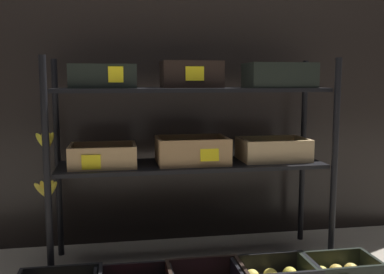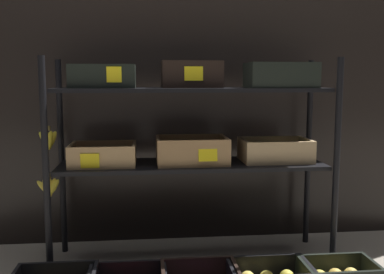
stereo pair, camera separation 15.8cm
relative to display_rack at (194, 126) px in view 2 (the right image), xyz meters
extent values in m
plane|color=gray|center=(-0.01, 0.00, -0.73)|extent=(10.00, 10.00, 0.00)
cube|color=black|center=(-0.01, 0.40, 0.28)|extent=(3.81, 0.12, 2.01)
cylinder|color=black|center=(-0.72, -0.19, -0.19)|extent=(0.03, 0.03, 1.08)
cylinder|color=black|center=(0.69, -0.19, -0.19)|extent=(0.03, 0.03, 1.08)
cylinder|color=black|center=(-0.72, 0.20, -0.19)|extent=(0.03, 0.03, 1.08)
cylinder|color=black|center=(0.69, 0.20, -0.19)|extent=(0.03, 0.03, 1.08)
cube|color=black|center=(-0.01, 0.00, -0.20)|extent=(1.38, 0.35, 0.02)
cube|color=black|center=(-0.01, 0.00, 0.19)|extent=(1.38, 0.35, 0.02)
cube|color=tan|center=(-0.47, 0.00, -0.19)|extent=(0.33, 0.25, 0.01)
cube|color=tan|center=(-0.47, -0.12, -0.13)|extent=(0.33, 0.02, 0.10)
cube|color=tan|center=(-0.47, 0.12, -0.13)|extent=(0.33, 0.02, 0.10)
cube|color=tan|center=(-0.63, 0.00, -0.13)|extent=(0.02, 0.22, 0.10)
cube|color=tan|center=(-0.31, 0.00, -0.13)|extent=(0.02, 0.22, 0.10)
sphere|color=#E1C456|center=(-0.52, -0.03, -0.15)|extent=(0.07, 0.07, 0.07)
sphere|color=gold|center=(-0.42, -0.03, -0.15)|extent=(0.07, 0.07, 0.07)
sphere|color=#DBBE54|center=(-0.52, 0.03, -0.15)|extent=(0.07, 0.07, 0.07)
sphere|color=#E0C34D|center=(-0.41, 0.03, -0.15)|extent=(0.07, 0.07, 0.07)
cube|color=yellow|center=(-0.52, -0.13, -0.15)|extent=(0.09, 0.01, 0.07)
cube|color=#A87F51|center=(-0.01, 0.00, -0.19)|extent=(0.37, 0.25, 0.01)
cube|color=#A87F51|center=(-0.01, -0.12, -0.12)|extent=(0.37, 0.02, 0.13)
cube|color=#A87F51|center=(-0.01, 0.12, -0.12)|extent=(0.37, 0.02, 0.13)
cube|color=#A87F51|center=(-0.19, 0.00, -0.12)|extent=(0.02, 0.22, 0.13)
cube|color=#A87F51|center=(0.16, 0.00, -0.12)|extent=(0.02, 0.22, 0.13)
ellipsoid|color=yellow|center=(-0.12, -0.05, -0.14)|extent=(0.06, 0.06, 0.08)
ellipsoid|color=yellow|center=(-0.05, -0.04, -0.14)|extent=(0.06, 0.06, 0.08)
ellipsoid|color=yellow|center=(0.02, -0.04, -0.14)|extent=(0.06, 0.06, 0.08)
ellipsoid|color=yellow|center=(0.09, -0.05, -0.14)|extent=(0.06, 0.06, 0.08)
ellipsoid|color=yellow|center=(-0.12, 0.03, -0.14)|extent=(0.06, 0.06, 0.08)
ellipsoid|color=yellow|center=(-0.05, 0.03, -0.14)|extent=(0.06, 0.06, 0.08)
ellipsoid|color=yellow|center=(0.02, 0.04, -0.14)|extent=(0.06, 0.06, 0.08)
ellipsoid|color=yellow|center=(0.09, 0.04, -0.14)|extent=(0.06, 0.06, 0.08)
cube|color=yellow|center=(0.05, -0.13, -0.13)|extent=(0.09, 0.01, 0.07)
cube|color=tan|center=(0.44, 0.02, -0.19)|extent=(0.36, 0.25, 0.01)
cube|color=tan|center=(0.44, -0.10, -0.13)|extent=(0.36, 0.02, 0.11)
cube|color=tan|center=(0.44, 0.13, -0.13)|extent=(0.36, 0.02, 0.11)
cube|color=tan|center=(0.27, 0.02, -0.13)|extent=(0.02, 0.22, 0.11)
cube|color=tan|center=(0.61, 0.02, -0.13)|extent=(0.02, 0.22, 0.11)
sphere|color=#86C034|center=(0.35, -0.02, -0.15)|extent=(0.07, 0.07, 0.07)
sphere|color=#8FC335|center=(0.44, -0.02, -0.15)|extent=(0.07, 0.07, 0.07)
sphere|color=#8EC131|center=(0.53, -0.01, -0.15)|extent=(0.07, 0.07, 0.07)
sphere|color=#7FC73D|center=(0.35, 0.06, -0.15)|extent=(0.07, 0.07, 0.07)
sphere|color=#90B236|center=(0.44, 0.05, -0.15)|extent=(0.07, 0.07, 0.07)
sphere|color=#83B936|center=(0.52, 0.05, -0.15)|extent=(0.07, 0.07, 0.07)
cube|color=black|center=(-0.46, -0.02, 0.21)|extent=(0.32, 0.20, 0.01)
cube|color=black|center=(-0.46, -0.12, 0.26)|extent=(0.32, 0.02, 0.10)
cube|color=black|center=(-0.46, 0.07, 0.26)|extent=(0.32, 0.02, 0.10)
cube|color=black|center=(-0.61, -0.02, 0.26)|extent=(0.02, 0.17, 0.10)
cube|color=black|center=(-0.31, -0.02, 0.26)|extent=(0.02, 0.17, 0.10)
sphere|color=orange|center=(-0.53, -0.05, 0.24)|extent=(0.06, 0.06, 0.06)
sphere|color=orange|center=(-0.46, -0.05, 0.24)|extent=(0.06, 0.06, 0.06)
sphere|color=orange|center=(-0.39, -0.04, 0.24)|extent=(0.06, 0.06, 0.06)
sphere|color=orange|center=(-0.53, 0.01, 0.24)|extent=(0.06, 0.06, 0.06)
sphere|color=orange|center=(-0.46, 0.01, 0.24)|extent=(0.06, 0.06, 0.06)
sphere|color=orange|center=(-0.38, 0.01, 0.24)|extent=(0.06, 0.06, 0.06)
cube|color=yellow|center=(-0.40, -0.13, 0.27)|extent=(0.07, 0.01, 0.07)
cube|color=black|center=(-0.01, 0.03, 0.21)|extent=(0.31, 0.20, 0.01)
cube|color=black|center=(-0.01, -0.07, 0.27)|extent=(0.31, 0.02, 0.12)
cube|color=black|center=(-0.01, 0.12, 0.27)|extent=(0.31, 0.02, 0.12)
cube|color=black|center=(-0.16, 0.03, 0.27)|extent=(0.02, 0.17, 0.12)
cube|color=black|center=(0.13, 0.03, 0.27)|extent=(0.02, 0.17, 0.12)
sphere|color=orange|center=(-0.07, 0.00, 0.25)|extent=(0.07, 0.07, 0.07)
sphere|color=orange|center=(0.03, 0.00, 0.25)|extent=(0.07, 0.07, 0.07)
sphere|color=orange|center=(-0.06, 0.05, 0.25)|extent=(0.07, 0.07, 0.07)
sphere|color=orange|center=(0.03, 0.05, 0.25)|extent=(0.07, 0.07, 0.07)
cube|color=yellow|center=(-0.01, -0.08, 0.27)|extent=(0.09, 0.00, 0.07)
cube|color=black|center=(0.44, -0.05, 0.21)|extent=(0.34, 0.22, 0.01)
cube|color=black|center=(0.44, -0.15, 0.27)|extent=(0.34, 0.02, 0.12)
cube|color=black|center=(0.44, 0.06, 0.27)|extent=(0.34, 0.02, 0.12)
cube|color=black|center=(0.28, -0.05, 0.27)|extent=(0.02, 0.19, 0.12)
cube|color=black|center=(0.60, -0.05, 0.27)|extent=(0.02, 0.19, 0.12)
ellipsoid|color=#B0BA4F|center=(0.36, -0.08, 0.26)|extent=(0.07, 0.07, 0.09)
ellipsoid|color=#BDBA4A|center=(0.44, -0.08, 0.26)|extent=(0.07, 0.07, 0.09)
ellipsoid|color=#B2C255|center=(0.53, -0.08, 0.26)|extent=(0.07, 0.07, 0.09)
ellipsoid|color=tan|center=(0.36, -0.01, 0.26)|extent=(0.07, 0.07, 0.09)
ellipsoid|color=#BEBE62|center=(0.43, -0.01, 0.26)|extent=(0.07, 0.07, 0.09)
ellipsoid|color=#B9C44B|center=(0.52, -0.01, 0.26)|extent=(0.07, 0.07, 0.09)
cylinder|color=brown|center=(-0.76, 0.05, -0.26)|extent=(0.02, 0.02, 0.02)
ellipsoid|color=yellow|center=(-0.78, 0.05, -0.32)|extent=(0.10, 0.03, 0.10)
ellipsoid|color=yellow|center=(-0.77, 0.05, -0.32)|extent=(0.06, 0.03, 0.11)
ellipsoid|color=yellow|center=(-0.76, 0.06, -0.32)|extent=(0.03, 0.03, 0.10)
ellipsoid|color=yellow|center=(-0.74, 0.06, -0.32)|extent=(0.07, 0.03, 0.11)
ellipsoid|color=yellow|center=(-0.74, 0.05, -0.32)|extent=(0.09, 0.03, 0.11)
cylinder|color=brown|center=(-0.76, 0.08, -0.01)|extent=(0.02, 0.02, 0.02)
ellipsoid|color=yellow|center=(-0.78, 0.09, -0.07)|extent=(0.08, 0.03, 0.10)
ellipsoid|color=yellow|center=(-0.76, 0.08, -0.07)|extent=(0.05, 0.03, 0.11)
ellipsoid|color=yellow|center=(-0.75, 0.07, -0.07)|extent=(0.05, 0.03, 0.11)
ellipsoid|color=yellow|center=(-0.74, 0.08, -0.07)|extent=(0.07, 0.03, 0.11)
cube|color=black|center=(-0.34, -0.28, -0.66)|extent=(0.35, 0.02, 0.11)
cube|color=black|center=(-0.02, -0.30, -0.65)|extent=(0.34, 0.02, 0.13)
cube|color=black|center=(0.31, -0.28, -0.66)|extent=(0.38, 0.02, 0.12)
cube|color=black|center=(0.63, -0.30, -0.65)|extent=(0.34, 0.02, 0.12)
cube|color=black|center=(0.79, -0.40, -0.65)|extent=(0.02, 0.19, 0.12)
camera|label=1|loc=(-0.40, -2.24, 0.24)|focal=41.29mm
camera|label=2|loc=(-0.25, -2.27, 0.24)|focal=41.29mm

